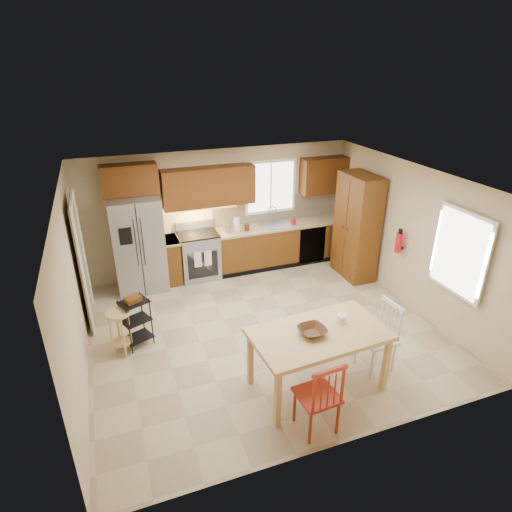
{
  "coord_description": "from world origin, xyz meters",
  "views": [
    {
      "loc": [
        -2.16,
        -5.52,
        4.1
      ],
      "look_at": [
        0.02,
        0.4,
        1.15
      ],
      "focal_mm": 30.0,
      "sensor_mm": 36.0,
      "label": 1
    }
  ],
  "objects": [
    {
      "name": "utility_cart",
      "position": [
        -1.99,
        0.26,
        0.41
      ],
      "size": [
        0.5,
        0.45,
        0.82
      ],
      "primitive_type": null,
      "rotation": [
        0.0,
        0.0,
        0.39
      ],
      "color": "black",
      "rests_on": "floor"
    },
    {
      "name": "range_stove",
      "position": [
        -0.55,
        2.19,
        0.46
      ],
      "size": [
        0.76,
        0.63,
        0.92
      ],
      "primitive_type": "cube",
      "color": "gray",
      "rests_on": "floor"
    },
    {
      "name": "upper_right_block",
      "position": [
        2.25,
        2.33,
        1.83
      ],
      "size": [
        1.0,
        0.35,
        0.75
      ],
      "primitive_type": "cube",
      "color": "#572B0E",
      "rests_on": "wall_back"
    },
    {
      "name": "window_back",
      "position": [
        1.1,
        2.48,
        1.65
      ],
      "size": [
        1.12,
        0.04,
        1.12
      ],
      "primitive_type": "cube",
      "color": "white",
      "rests_on": "wall_back"
    },
    {
      "name": "paper_towel",
      "position": [
        0.25,
        2.15,
        1.04
      ],
      "size": [
        0.12,
        0.12,
        0.28
      ],
      "primitive_type": "cylinder",
      "color": "white",
      "rests_on": "base_cabinet_run"
    },
    {
      "name": "ceiling",
      "position": [
        0.0,
        0.0,
        2.5
      ],
      "size": [
        5.5,
        5.0,
        0.02
      ],
      "primitive_type": "cube",
      "color": "silver",
      "rests_on": "ground"
    },
    {
      "name": "base_cabinet_run",
      "position": [
        1.29,
        2.2,
        0.45
      ],
      "size": [
        2.92,
        0.6,
        0.9
      ],
      "primitive_type": "cube",
      "color": "#5B3310",
      "rests_on": "floor"
    },
    {
      "name": "canister_steel",
      "position": [
        0.05,
        2.15,
        0.99
      ],
      "size": [
        0.11,
        0.11,
        0.18
      ],
      "primitive_type": "cylinder",
      "color": "gray",
      "rests_on": "base_cabinet_run"
    },
    {
      "name": "dining_table",
      "position": [
        0.19,
        -1.51,
        0.43
      ],
      "size": [
        1.82,
        1.1,
        0.86
      ],
      "primitive_type": null,
      "rotation": [
        0.0,
        0.0,
        0.06
      ],
      "color": "tan",
      "rests_on": "floor"
    },
    {
      "name": "bar_stool",
      "position": [
        -2.23,
        0.13,
        0.36
      ],
      "size": [
        0.37,
        0.37,
        0.73
      ],
      "primitive_type": null,
      "rotation": [
        0.0,
        0.0,
        -0.05
      ],
      "color": "tan",
      "rests_on": "floor"
    },
    {
      "name": "wall_back",
      "position": [
        0.0,
        2.5,
        1.25
      ],
      "size": [
        5.5,
        0.02,
        2.5
      ],
      "primitive_type": "cube",
      "color": "#CCB793",
      "rests_on": "ground"
    },
    {
      "name": "base_cabinet_narrow",
      "position": [
        -1.1,
        2.2,
        0.45
      ],
      "size": [
        0.3,
        0.6,
        0.9
      ],
      "primitive_type": "cube",
      "color": "#5B3310",
      "rests_on": "floor"
    },
    {
      "name": "dishwasher",
      "position": [
        1.85,
        1.91,
        0.45
      ],
      "size": [
        0.6,
        0.02,
        0.78
      ],
      "primitive_type": "cube",
      "color": "black",
      "rests_on": "floor"
    },
    {
      "name": "canister_wood",
      "position": [
        0.45,
        2.12,
        0.97
      ],
      "size": [
        0.1,
        0.1,
        0.14
      ],
      "primitive_type": "cylinder",
      "color": "#492C13",
      "rests_on": "base_cabinet_run"
    },
    {
      "name": "window_right",
      "position": [
        2.68,
        -1.15,
        1.45
      ],
      "size": [
        0.04,
        1.02,
        1.32
      ],
      "primitive_type": "cube",
      "color": "white",
      "rests_on": "wall_right"
    },
    {
      "name": "pantry",
      "position": [
        2.43,
        1.2,
        1.05
      ],
      "size": [
        0.5,
        0.95,
        2.1
      ],
      "primitive_type": "cube",
      "color": "#5B3310",
      "rests_on": "floor"
    },
    {
      "name": "refrigerator",
      "position": [
        -1.7,
        2.12,
        0.91
      ],
      "size": [
        0.92,
        0.75,
        1.82
      ],
      "primitive_type": "cube",
      "color": "gray",
      "rests_on": "floor"
    },
    {
      "name": "wall_left",
      "position": [
        -2.75,
        0.0,
        1.25
      ],
      "size": [
        0.02,
        5.0,
        2.5
      ],
      "primitive_type": "cube",
      "color": "#CCB793",
      "rests_on": "ground"
    },
    {
      "name": "undercab_glow",
      "position": [
        -0.55,
        2.3,
        1.43
      ],
      "size": [
        1.6,
        0.3,
        0.01
      ],
      "primitive_type": "cube",
      "color": "#FFBF66",
      "rests_on": "wall_back"
    },
    {
      "name": "sink",
      "position": [
        1.1,
        2.2,
        0.86
      ],
      "size": [
        0.62,
        0.46,
        0.16
      ],
      "primitive_type": "cube",
      "color": "gray",
      "rests_on": "base_cabinet_run"
    },
    {
      "name": "table_bowl",
      "position": [
        0.08,
        -1.51,
        0.87
      ],
      "size": [
        0.38,
        0.38,
        0.09
      ],
      "primitive_type": "imported",
      "rotation": [
        0.0,
        0.0,
        0.06
      ],
      "color": "#492C13",
      "rests_on": "dining_table"
    },
    {
      "name": "upper_over_fridge",
      "position": [
        -1.7,
        2.33,
        2.1
      ],
      "size": [
        1.0,
        0.35,
        0.55
      ],
      "primitive_type": "cube",
      "color": "#572B0E",
      "rests_on": "wall_back"
    },
    {
      "name": "doorway",
      "position": [
        -2.67,
        1.3,
        1.05
      ],
      "size": [
        0.04,
        0.95,
        2.1
      ],
      "primitive_type": "cube",
      "color": "#8C7A59",
      "rests_on": "wall_left"
    },
    {
      "name": "chair_white",
      "position": [
        1.14,
        -1.46,
        0.52
      ],
      "size": [
        0.51,
        0.51,
        1.03
      ],
      "primitive_type": null,
      "rotation": [
        0.0,
        0.0,
        1.63
      ],
      "color": "white",
      "rests_on": "floor"
    },
    {
      "name": "upper_left_block",
      "position": [
        -0.25,
        2.33,
        1.83
      ],
      "size": [
        1.8,
        0.35,
        0.75
      ],
      "primitive_type": "cube",
      "color": "#572B0E",
      "rests_on": "wall_back"
    },
    {
      "name": "chair_red",
      "position": [
        -0.16,
        -2.16,
        0.52
      ],
      "size": [
        0.51,
        0.51,
        1.03
      ],
      "primitive_type": null,
      "rotation": [
        0.0,
        0.0,
        0.06
      ],
      "color": "maroon",
      "rests_on": "floor"
    },
    {
      "name": "fire_extinguisher",
      "position": [
        2.63,
        0.15,
        1.1
      ],
      "size": [
        0.12,
        0.12,
        0.36
      ],
      "primitive_type": "cylinder",
      "color": "red",
      "rests_on": "wall_right"
    },
    {
      "name": "soap_bottle",
      "position": [
        1.48,
        2.1,
        1.0
      ],
      "size": [
        0.09,
        0.09,
        0.19
      ],
      "primitive_type": "imported",
      "color": "red",
      "rests_on": "base_cabinet_run"
    },
    {
      "name": "floor",
      "position": [
        0.0,
        0.0,
        0.0
      ],
      "size": [
        5.5,
        5.5,
        0.0
      ],
      "primitive_type": "plane",
      "color": "tan",
      "rests_on": "ground"
    },
    {
      "name": "backsplash",
      "position": [
        1.29,
        2.48,
        1.18
      ],
      "size": [
        2.92,
        0.03,
        0.55
      ],
      "primitive_type": "cube",
      "color": "beige",
      "rests_on": "wall_back"
    },
    {
      "name": "table_jar",
      "position": [
        0.58,
        -1.4,
        0.9
      ],
      "size": [
        0.15,
        0.15,
        0.17
      ],
      "primitive_type": "cylinder",
      "rotation": [
        0.0,
        0.0,
        0.06
      ],
      "color": "white",
      "rests_on": "dining_table"
    },
    {
      "name": "wall_front",
      "position": [
        0.0,
        -2.5,
        1.25
      ],
      "size": [
        5.5,
        0.02,
        2.5
      ],
      "primitive_type": "cube",
      "color": "#CCB793",
      "rests_on": "ground"
    },
    {
      "name": "wall_right",
      "position": [
        2.75,
        0.0,
        1.25
      ],
      "size": [
        0.02,
        5.0,
        2.5
      ],
      "primitive_type": "cube",
      "color": "#CCB793",
      "rests_on": "ground"
    }
  ]
}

